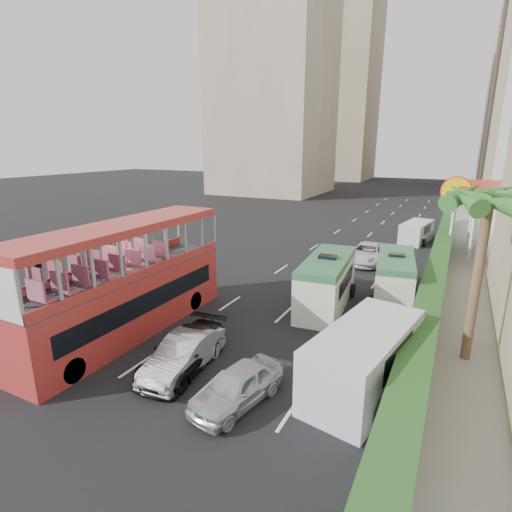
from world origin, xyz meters
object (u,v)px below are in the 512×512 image
Objects in this scene: car_black at (184,367)px; minibus_far at (394,278)px; double_decker_bus at (126,280)px; panel_van_far at (416,232)px; shell_station at (502,221)px; car_silver_lane_b at (238,403)px; car_silver_lane_a at (185,370)px; panel_van_near at (365,359)px; minibus_near at (326,283)px; palm_tree at (477,281)px; van_asset at (367,262)px.

car_black is 0.83× the size of minibus_far.
double_decker_bus reaches higher than panel_van_far.
shell_station is (16.00, 23.00, 0.22)m from double_decker_bus.
car_silver_lane_b is at bearing -109.42° from shell_station.
car_black is at bearing -18.87° from double_decker_bus.
car_black is at bearing -126.67° from minibus_far.
double_decker_bus is 1.38× the size of shell_station.
double_decker_bus is 7.86m from car_silver_lane_b.
double_decker_bus reaches higher than car_silver_lane_b.
car_silver_lane_a reaches higher than car_black.
shell_station is (11.74, 24.56, 2.75)m from car_silver_lane_a.
car_black is 0.82× the size of panel_van_near.
minibus_near reaches higher than minibus_far.
minibus_near is 18.07m from panel_van_far.
minibus_far reaches higher than car_silver_lane_a.
shell_station reaches higher than minibus_far.
shell_station is at bearing -6.81° from panel_van_far.
palm_tree is at bearing 16.16° from double_decker_bus.
double_decker_bus is at bearing 172.68° from car_silver_lane_b.
car_black is 12.73m from minibus_far.
panel_van_far is at bearing 163.44° from shell_station.
minibus_near is at bearing 155.90° from palm_tree.
van_asset is at bearing 100.31° from car_silver_lane_b.
car_black is at bearing -116.00° from shell_station.
palm_tree is 0.80× the size of shell_station.
car_silver_lane_b is (7.05, -2.38, -2.53)m from double_decker_bus.
car_silver_lane_b is 4.63m from panel_van_near.
car_silver_lane_a is 2.92m from car_silver_lane_b.
palm_tree is at bearing -65.62° from minibus_far.
panel_van_near is 1.26× the size of panel_van_far.
double_decker_bus is at bearing -144.31° from minibus_far.
panel_van_near is (6.48, 1.80, 1.14)m from car_black.
minibus_far is at bearing -113.64° from shell_station.
panel_van_far is at bearing 102.25° from panel_van_near.
minibus_far is (10.18, 9.71, -1.28)m from double_decker_bus.
panel_van_far is at bearing 95.51° from car_silver_lane_b.
minibus_far is at bearing 102.89° from panel_van_near.
car_silver_lane_b is 18.76m from van_asset.
panel_van_far reaches higher than car_silver_lane_a.
car_silver_lane_a is at bearing -92.15° from panel_van_far.
shell_station is (2.20, 19.00, -0.63)m from palm_tree.
double_decker_bus is 2.36× the size of car_black.
double_decker_bus is 2.18× the size of van_asset.
minibus_near is (2.90, 8.53, 1.34)m from car_silver_lane_a.
panel_van_near is at bearing -103.50° from shell_station.
car_black is 0.92× the size of van_asset.
palm_tree is at bearing -96.60° from shell_station.
car_black is (-2.96, 0.98, 0.00)m from car_silver_lane_b.
panel_van_near reaches higher than car_black.
car_silver_lane_a reaches higher than car_silver_lane_b.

